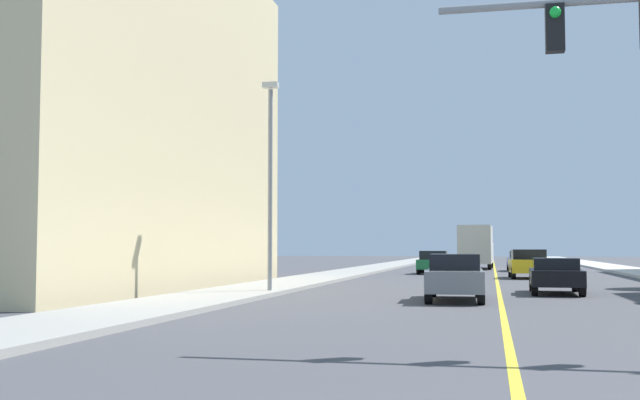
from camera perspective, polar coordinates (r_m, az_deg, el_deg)
name	(u,v)px	position (r m, az deg, el deg)	size (l,w,h in m)	color
ground	(496,275)	(46.56, 12.97, -5.50)	(192.00, 192.00, 0.00)	#47474C
sidewalk_left	(346,273)	(47.37, 1.96, -5.46)	(3.21, 168.00, 0.15)	#9E9B93
lane_marking_center	(496,275)	(46.56, 12.97, -5.49)	(0.16, 144.00, 0.01)	yellow
building_left_near	(66,109)	(34.29, -18.42, 6.48)	(12.22, 22.65, 15.05)	beige
street_lamp	(270,174)	(27.26, -3.73, 1.97)	(0.56, 0.28, 7.41)	gray
car_yellow	(528,263)	(42.68, 15.26, -4.57)	(2.05, 4.13, 1.55)	gold
car_black	(556,275)	(28.79, 17.14, -5.35)	(1.86, 4.18, 1.28)	black
car_blue	(522,261)	(55.17, 14.79, -4.40)	(1.97, 4.34, 1.40)	#1E389E
car_green	(434,262)	(48.55, 8.45, -4.60)	(1.87, 3.88, 1.44)	#196638
car_gray	(455,276)	(24.41, 10.02, -5.63)	(1.87, 4.56, 1.45)	slate
delivery_truck	(476,246)	(60.25, 11.56, -3.40)	(2.61, 8.54, 3.29)	silver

